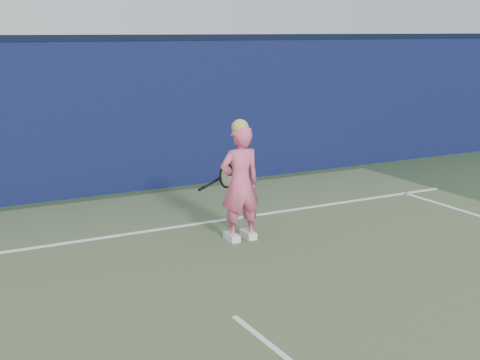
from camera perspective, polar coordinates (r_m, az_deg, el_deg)
backstop_wall at (r=11.17m, az=-13.79°, el=5.00°), size 24.00×0.40×2.50m
wall_cap at (r=11.08m, az=-14.15°, el=11.67°), size 24.00×0.42×0.10m
player at (r=8.55m, az=0.00°, el=-0.24°), size 0.56×0.37×1.58m
racket at (r=8.98m, az=-1.31°, el=0.28°), size 0.63×0.22×0.34m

